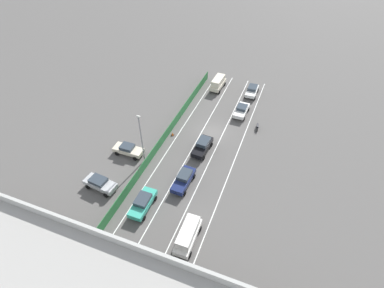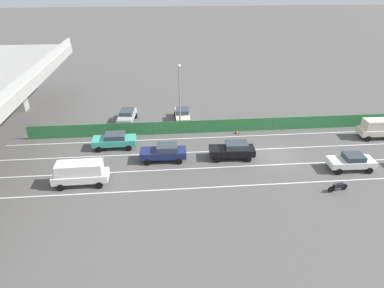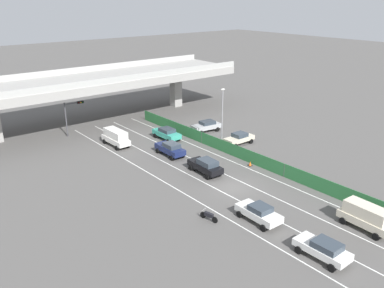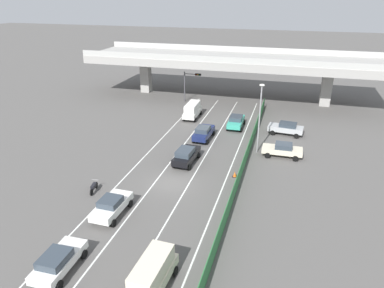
{
  "view_description": "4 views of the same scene",
  "coord_description": "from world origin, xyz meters",
  "px_view_note": "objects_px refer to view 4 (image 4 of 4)",
  "views": [
    {
      "loc": [
        -10.23,
        35.74,
        30.63
      ],
      "look_at": [
        1.13,
        6.18,
        2.32
      ],
      "focal_mm": 28.14,
      "sensor_mm": 36.0,
      "label": 1
    },
    {
      "loc": [
        -29.49,
        11.38,
        17.54
      ],
      "look_at": [
        1.18,
        8.66,
        1.23
      ],
      "focal_mm": 31.45,
      "sensor_mm": 36.0,
      "label": 2
    },
    {
      "loc": [
        -28.02,
        -27.92,
        19.2
      ],
      "look_at": [
        2.04,
        9.48,
        1.72
      ],
      "focal_mm": 38.43,
      "sensor_mm": 36.0,
      "label": 3
    },
    {
      "loc": [
        10.23,
        -28.71,
        17.28
      ],
      "look_at": [
        0.13,
        6.67,
        1.38
      ],
      "focal_mm": 33.39,
      "sensor_mm": 36.0,
      "label": 4
    }
  ],
  "objects_px": {
    "motorcycle": "(94,187)",
    "parked_sedan_cream": "(282,149)",
    "car_hatchback_white": "(112,206)",
    "car_sedan_navy": "(204,132)",
    "car_sedan_black": "(186,155)",
    "car_van_white": "(192,110)",
    "car_sedan_white": "(58,261)",
    "parked_wagon_silver": "(286,128)",
    "traffic_light": "(190,81)",
    "street_lamp": "(260,113)",
    "traffic_cone": "(235,174)",
    "car_van_cream": "(152,274)",
    "car_taxi_teal": "(236,121)"
  },
  "relations": [
    {
      "from": "car_sedan_white",
      "to": "traffic_light",
      "type": "bearing_deg",
      "value": 93.69
    },
    {
      "from": "car_sedan_navy",
      "to": "car_sedan_black",
      "type": "xyz_separation_m",
      "value": [
        -0.15,
        -7.03,
        0.02
      ]
    },
    {
      "from": "car_van_white",
      "to": "parked_wagon_silver",
      "type": "relative_size",
      "value": 1.08
    },
    {
      "from": "parked_wagon_silver",
      "to": "traffic_light",
      "type": "bearing_deg",
      "value": 146.22
    },
    {
      "from": "car_van_white",
      "to": "street_lamp",
      "type": "distance_m",
      "value": 14.63
    },
    {
      "from": "car_sedan_white",
      "to": "motorcycle",
      "type": "height_order",
      "value": "car_sedan_white"
    },
    {
      "from": "car_van_cream",
      "to": "motorcycle",
      "type": "height_order",
      "value": "car_van_cream"
    },
    {
      "from": "car_taxi_teal",
      "to": "motorcycle",
      "type": "bearing_deg",
      "value": -115.89
    },
    {
      "from": "car_van_cream",
      "to": "car_sedan_white",
      "type": "relative_size",
      "value": 1.09
    },
    {
      "from": "car_sedan_navy",
      "to": "car_sedan_black",
      "type": "bearing_deg",
      "value": -91.21
    },
    {
      "from": "car_van_cream",
      "to": "car_taxi_teal",
      "type": "distance_m",
      "value": 29.96
    },
    {
      "from": "car_van_cream",
      "to": "car_van_white",
      "type": "relative_size",
      "value": 0.96
    },
    {
      "from": "parked_sedan_cream",
      "to": "traffic_cone",
      "type": "xyz_separation_m",
      "value": [
        -4.31,
        -6.19,
        -0.62
      ]
    },
    {
      "from": "car_sedan_white",
      "to": "traffic_light",
      "type": "relative_size",
      "value": 0.87
    },
    {
      "from": "car_sedan_navy",
      "to": "parked_wagon_silver",
      "type": "bearing_deg",
      "value": 24.61
    },
    {
      "from": "car_sedan_black",
      "to": "car_hatchback_white",
      "type": "height_order",
      "value": "car_sedan_black"
    },
    {
      "from": "motorcycle",
      "to": "parked_sedan_cream",
      "type": "distance_m",
      "value": 20.74
    },
    {
      "from": "car_sedan_navy",
      "to": "parked_wagon_silver",
      "type": "relative_size",
      "value": 1.03
    },
    {
      "from": "car_taxi_teal",
      "to": "traffic_cone",
      "type": "distance_m",
      "value": 14.16
    },
    {
      "from": "car_hatchback_white",
      "to": "motorcycle",
      "type": "relative_size",
      "value": 2.29
    },
    {
      "from": "car_van_white",
      "to": "car_taxi_teal",
      "type": "relative_size",
      "value": 1.06
    },
    {
      "from": "car_van_white",
      "to": "car_hatchback_white",
      "type": "bearing_deg",
      "value": -89.33
    },
    {
      "from": "traffic_light",
      "to": "motorcycle",
      "type": "bearing_deg",
      "value": -90.98
    },
    {
      "from": "car_sedan_navy",
      "to": "car_van_white",
      "type": "xyz_separation_m",
      "value": [
        -3.59,
        7.53,
        0.31
      ]
    },
    {
      "from": "car_sedan_white",
      "to": "motorcycle",
      "type": "distance_m",
      "value": 10.3
    },
    {
      "from": "car_taxi_teal",
      "to": "parked_sedan_cream",
      "type": "xyz_separation_m",
      "value": [
        6.54,
        -7.77,
        -0.05
      ]
    },
    {
      "from": "car_sedan_navy",
      "to": "car_hatchback_white",
      "type": "xyz_separation_m",
      "value": [
        -3.3,
        -18.02,
        -0.06
      ]
    },
    {
      "from": "street_lamp",
      "to": "parked_sedan_cream",
      "type": "bearing_deg",
      "value": -8.92
    },
    {
      "from": "parked_wagon_silver",
      "to": "street_lamp",
      "type": "distance_m",
      "value": 8.18
    },
    {
      "from": "motorcycle",
      "to": "parked_sedan_cream",
      "type": "relative_size",
      "value": 0.44
    },
    {
      "from": "motorcycle",
      "to": "street_lamp",
      "type": "bearing_deg",
      "value": 43.9
    },
    {
      "from": "parked_sedan_cream",
      "to": "parked_wagon_silver",
      "type": "height_order",
      "value": "parked_wagon_silver"
    },
    {
      "from": "car_van_cream",
      "to": "car_sedan_navy",
      "type": "distance_m",
      "value": 24.84
    },
    {
      "from": "motorcycle",
      "to": "parked_sedan_cream",
      "type": "height_order",
      "value": "parked_sedan_cream"
    },
    {
      "from": "car_van_white",
      "to": "car_sedan_navy",
      "type": "bearing_deg",
      "value": -64.5
    },
    {
      "from": "car_van_white",
      "to": "parked_wagon_silver",
      "type": "bearing_deg",
      "value": -12.61
    },
    {
      "from": "car_sedan_black",
      "to": "street_lamp",
      "type": "distance_m",
      "value": 9.46
    },
    {
      "from": "parked_sedan_cream",
      "to": "traffic_cone",
      "type": "height_order",
      "value": "parked_sedan_cream"
    },
    {
      "from": "car_sedan_white",
      "to": "parked_sedan_cream",
      "type": "bearing_deg",
      "value": 59.28
    },
    {
      "from": "street_lamp",
      "to": "traffic_cone",
      "type": "xyz_separation_m",
      "value": [
        -1.46,
        -6.64,
        -4.55
      ]
    },
    {
      "from": "car_sedan_navy",
      "to": "traffic_light",
      "type": "relative_size",
      "value": 0.94
    },
    {
      "from": "car_sedan_white",
      "to": "car_hatchback_white",
      "type": "bearing_deg",
      "value": 87.62
    },
    {
      "from": "traffic_cone",
      "to": "street_lamp",
      "type": "bearing_deg",
      "value": 77.61
    },
    {
      "from": "parked_sedan_cream",
      "to": "car_sedan_navy",
      "type": "bearing_deg",
      "value": 165.77
    },
    {
      "from": "parked_wagon_silver",
      "to": "car_taxi_teal",
      "type": "bearing_deg",
      "value": 173.31
    },
    {
      "from": "motorcycle",
      "to": "traffic_cone",
      "type": "relative_size",
      "value": 3.48
    },
    {
      "from": "car_hatchback_white",
      "to": "street_lamp",
      "type": "relative_size",
      "value": 0.55
    },
    {
      "from": "car_van_white",
      "to": "street_lamp",
      "type": "bearing_deg",
      "value": -42.32
    },
    {
      "from": "car_van_white",
      "to": "motorcycle",
      "type": "distance_m",
      "value": 22.87
    },
    {
      "from": "car_sedan_black",
      "to": "car_van_white",
      "type": "relative_size",
      "value": 0.96
    }
  ]
}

